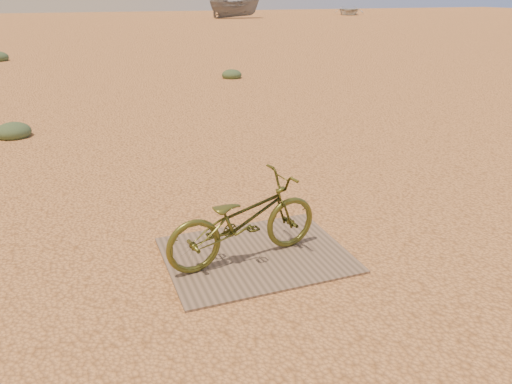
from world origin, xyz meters
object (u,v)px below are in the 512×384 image
object	(u,v)px
bicycle	(244,219)
boat_mid_right	(235,7)
plywood_board	(256,255)
boat_far_right	(349,10)

from	to	relation	value
bicycle	boat_mid_right	xyz separation A→B (m)	(13.65, 40.98, 0.50)
plywood_board	bicycle	distance (m)	0.42
boat_mid_right	boat_far_right	size ratio (longest dim) A/B	1.12
bicycle	boat_far_right	size ratio (longest dim) A/B	0.35
plywood_board	boat_far_right	world-z (taller)	boat_far_right
plywood_board	boat_far_right	bearing A→B (deg)	58.58
boat_mid_right	boat_far_right	world-z (taller)	boat_mid_right
plywood_board	bicycle	world-z (taller)	bicycle
plywood_board	boat_mid_right	distance (m)	43.13
bicycle	boat_far_right	world-z (taller)	boat_far_right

